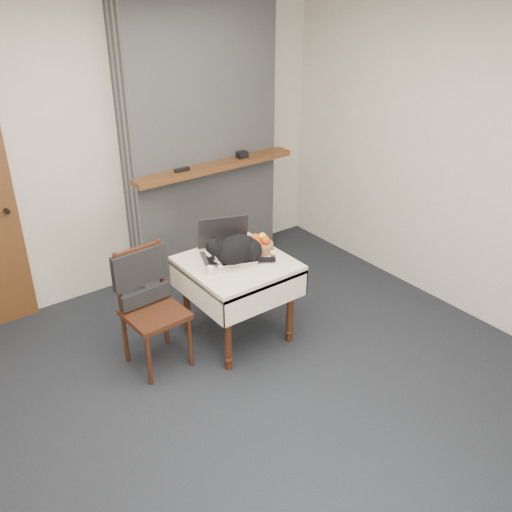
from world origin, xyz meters
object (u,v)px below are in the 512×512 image
Objects in this scene: laptop at (226,247)px; cream_jar at (210,271)px; chair at (147,291)px; side_table at (237,274)px; cat at (238,250)px; fruit_basket at (259,244)px; pill_bottle at (273,256)px.

laptop reaches higher than cream_jar.
side_table is at bearing -16.51° from chair.
fruit_basket is at bearing 28.91° from cat.
pill_bottle is (0.24, -0.13, -0.07)m from cat.
cream_jar reaches higher than side_table.
laptop reaches higher than pill_bottle.
cat is at bearing -67.87° from laptop.
cream_jar is 0.54m from fruit_basket.
cat is 0.75m from chair.
laptop is 0.27m from fruit_basket.
fruit_basket is at bearing 84.63° from pill_bottle.
cat is at bearing 6.32° from cream_jar.
chair reaches higher than side_table.
laptop is 0.38m from pill_bottle.
pill_bottle is at bearing -22.16° from chair.
pill_bottle is at bearing -11.67° from cream_jar.
laptop is at bearing -5.82° from chair.
laptop is 0.33m from cream_jar.
laptop is 2.16× the size of fruit_basket.
side_table is at bearing 145.88° from pill_bottle.
cat is 0.27m from fruit_basket.
chair reaches higher than cream_jar.
side_table is 0.23m from cat.
chair reaches higher than pill_bottle.
laptop reaches higher than cat.
chair is (-0.95, 0.12, -0.15)m from fruit_basket.
laptop is (-0.01, 0.13, 0.19)m from side_table.
side_table is 3.38× the size of fruit_basket.
pill_bottle is (0.24, -0.29, -0.03)m from laptop.
side_table is 1.57× the size of laptop.
chair is (-0.69, 0.19, -0.21)m from cat.
pill_bottle is at bearing -95.37° from fruit_basket.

